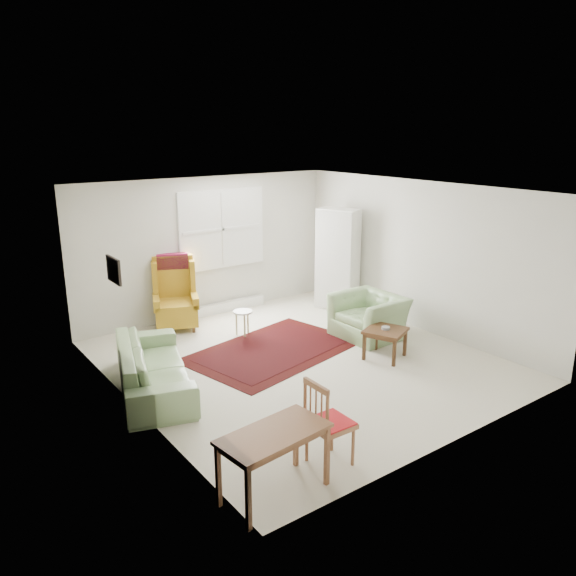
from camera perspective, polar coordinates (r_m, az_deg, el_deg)
room at (r=8.11m, az=0.48°, el=1.28°), size 5.04×5.54×2.51m
rug at (r=8.70m, az=-1.50°, el=-6.31°), size 2.88×2.17×0.03m
sofa at (r=7.55m, az=-13.58°, el=-6.93°), size 1.43×2.29×0.86m
armchair at (r=9.25m, az=8.21°, el=-2.44°), size 0.95×1.08×0.83m
wingback_chair at (r=9.63m, az=-11.40°, el=-0.56°), size 0.95×0.97×1.25m
coffee_table at (r=8.50m, az=9.82°, el=-5.56°), size 0.73×0.73×0.45m
stool at (r=9.30m, az=-4.60°, el=-3.55°), size 0.38×0.38×0.43m
cabinet at (r=10.51m, az=5.06°, el=2.90°), size 0.65×0.85×1.89m
desk at (r=5.43m, az=-1.41°, el=-17.42°), size 1.09×0.63×0.66m
desk_chair at (r=5.81m, az=4.31°, el=-13.39°), size 0.42×0.42×0.94m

